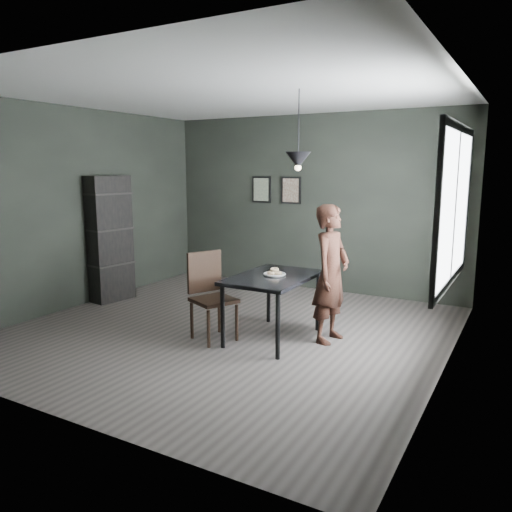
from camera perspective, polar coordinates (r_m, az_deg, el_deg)
The scene contains 13 objects.
ground at distance 6.20m, azimuth -3.08°, elevation -8.46°, with size 5.00×5.00×0.00m, color #342F2D.
back_wall at distance 8.12m, azimuth 6.35°, elevation 6.02°, with size 5.00×0.10×2.80m, color black.
ceiling at distance 5.93m, azimuth -3.35°, elevation 18.10°, with size 5.00×5.00×0.02m.
window_assembly at distance 5.22m, azimuth 21.75°, elevation 5.27°, with size 0.04×1.96×1.56m.
cafe_table at distance 5.73m, azimuth 1.94°, elevation -3.04°, with size 0.80×1.20×0.75m.
white_plate at distance 5.74m, azimuth 2.13°, elevation -2.15°, with size 0.23×0.23×0.01m, color white.
donut_pile at distance 5.73m, azimuth 2.14°, elevation -1.83°, with size 0.17×0.18×0.08m.
woman at distance 5.70m, azimuth 8.56°, elevation -2.03°, with size 0.57×0.38×1.57m, color black.
wood_chair at distance 5.81m, azimuth -5.33°, elevation -3.86°, with size 0.58×0.58×1.01m.
shelf_unit at distance 7.71m, azimuth -16.43°, elevation 1.89°, with size 0.35×0.62×1.85m, color black.
pendant_lamp at distance 5.56m, azimuth 4.84°, elevation 10.87°, with size 0.28×0.28×0.86m.
framed_print_left at distance 8.47m, azimuth 0.63°, elevation 7.60°, with size 0.34×0.04×0.44m.
framed_print_right at distance 8.22m, azimuth 4.02°, elevation 7.50°, with size 0.34×0.04×0.44m.
Camera 1 is at (3.16, -4.96, 1.98)m, focal length 35.00 mm.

